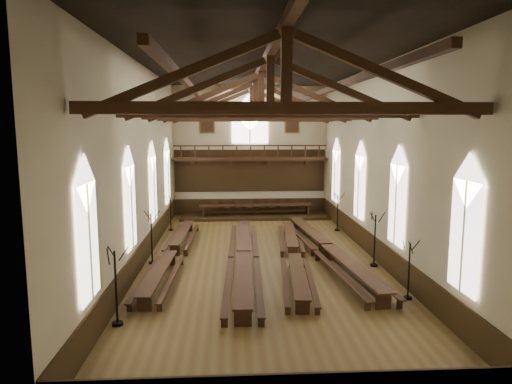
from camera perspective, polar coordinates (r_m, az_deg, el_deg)
ground at (r=23.87m, az=0.64°, el=-8.60°), size 26.00×26.00×0.00m
room_walls at (r=22.85m, az=0.66°, el=7.10°), size 26.00×26.00×26.00m
wainscot_band at (r=23.70m, az=0.64°, el=-7.21°), size 12.00×26.00×1.20m
side_windows at (r=23.07m, az=0.65°, el=0.33°), size 11.85×19.80×4.50m
end_window at (r=35.73m, az=-0.77°, el=8.72°), size 2.80×0.12×3.80m
minstrels_gallery at (r=35.62m, az=-0.74°, el=3.38°), size 11.80×1.24×3.70m
portraits at (r=35.73m, az=-0.77°, el=8.53°), size 7.75×0.09×1.45m
roof_trusses at (r=22.89m, az=0.67°, el=11.50°), size 11.70×25.70×2.80m
refectory_row_a at (r=24.17m, az=-10.38°, el=-7.29°), size 1.61×13.80×0.68m
refectory_row_b at (r=22.87m, az=-1.55°, el=-7.88°), size 1.80×14.65×0.77m
refectory_row_c at (r=23.54m, az=4.79°, el=-7.64°), size 1.89×13.69×0.66m
refectory_row_d at (r=24.51m, az=8.79°, el=-6.88°), size 2.27×14.70×0.77m
dais at (r=34.92m, az=-0.01°, el=-3.03°), size 11.40×2.83×0.19m
high_table at (r=34.78m, az=-0.01°, el=-1.77°), size 8.66×1.38×0.81m
high_chairs at (r=35.62m, az=-0.08°, el=-1.73°), size 6.79×0.49×1.04m
candelabrum_left_near at (r=17.01m, az=-17.03°, el=-12.97°), size 0.77×0.87×2.83m
candelabrum_left_mid at (r=23.80m, az=-12.88°, el=-6.78°), size 0.82×0.80×2.73m
candelabrum_left_far at (r=31.00m, az=-10.61°, el=-3.45°), size 0.71×0.67×2.35m
candelabrum_right_near at (r=19.62m, az=18.51°, el=-10.53°), size 0.71×0.73×2.43m
candelabrum_right_mid at (r=23.51m, az=14.58°, el=-7.01°), size 0.80×0.83×2.76m
candelabrum_right_far at (r=30.86m, az=10.14°, el=-3.36°), size 0.68×0.79×2.57m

